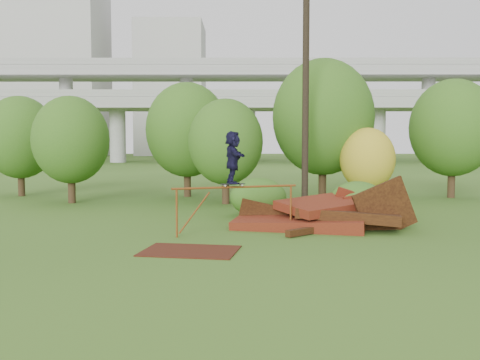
{
  "coord_description": "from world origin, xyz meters",
  "views": [
    {
      "loc": [
        -0.74,
        -14.24,
        2.74
      ],
      "look_at": [
        -0.8,
        2.0,
        1.6
      ],
      "focal_mm": 40.0,
      "sensor_mm": 36.0,
      "label": 1
    }
  ],
  "objects_px": {
    "flat_plate": "(190,251)",
    "skater": "(233,157)",
    "scrap_pile": "(320,216)",
    "utility_pole": "(306,87)"
  },
  "relations": [
    {
      "from": "utility_pole",
      "to": "skater",
      "type": "bearing_deg",
      "value": -113.55
    },
    {
      "from": "utility_pole",
      "to": "scrap_pile",
      "type": "bearing_deg",
      "value": -91.69
    },
    {
      "from": "skater",
      "to": "utility_pole",
      "type": "height_order",
      "value": "utility_pole"
    },
    {
      "from": "flat_plate",
      "to": "skater",
      "type": "bearing_deg",
      "value": 68.06
    },
    {
      "from": "scrap_pile",
      "to": "flat_plate",
      "type": "distance_m",
      "value": 5.43
    },
    {
      "from": "utility_pole",
      "to": "flat_plate",
      "type": "bearing_deg",
      "value": -113.11
    },
    {
      "from": "scrap_pile",
      "to": "skater",
      "type": "xyz_separation_m",
      "value": [
        -2.78,
        -1.28,
        1.95
      ]
    },
    {
      "from": "skater",
      "to": "flat_plate",
      "type": "height_order",
      "value": "skater"
    },
    {
      "from": "skater",
      "to": "utility_pole",
      "type": "bearing_deg",
      "value": -34.93
    },
    {
      "from": "flat_plate",
      "to": "scrap_pile",
      "type": "bearing_deg",
      "value": 45.23
    }
  ]
}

